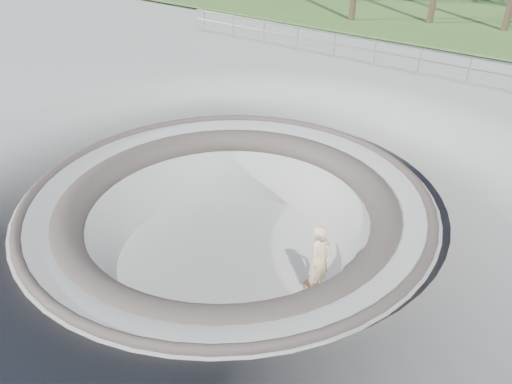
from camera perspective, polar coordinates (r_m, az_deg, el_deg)
ground at (r=12.65m, az=-3.22°, el=-0.33°), size 180.00×180.00×0.00m
skate_bowl at (r=13.69m, az=-2.99°, el=-6.88°), size 14.00×14.00×4.10m
safety_railing at (r=22.10m, az=18.19°, el=14.14°), size 25.00×0.06×1.03m
skateboard at (r=12.58m, az=7.04°, el=-11.15°), size 0.94×0.51×0.09m
skater at (r=11.96m, az=7.34°, el=-7.73°), size 0.48×0.70×1.88m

